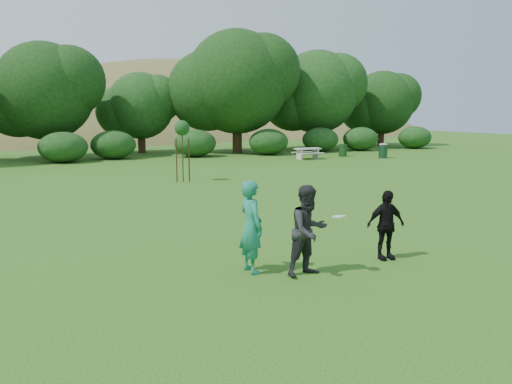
# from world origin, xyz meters

# --- Properties ---
(ground) EXTENTS (120.00, 120.00, 0.00)m
(ground) POSITION_xyz_m (0.00, 0.00, 0.00)
(ground) COLOR #19470C
(ground) RESTS_ON ground
(player_teal) EXTENTS (0.49, 0.71, 1.89)m
(player_teal) POSITION_xyz_m (-1.54, -0.07, 0.95)
(player_teal) COLOR #1B7A5E
(player_teal) RESTS_ON ground
(player_grey) EXTENTS (0.98, 0.82, 1.82)m
(player_grey) POSITION_xyz_m (-0.59, -0.73, 0.91)
(player_grey) COLOR #252528
(player_grey) RESTS_ON ground
(player_black) EXTENTS (0.94, 0.49, 1.54)m
(player_black) POSITION_xyz_m (1.52, -0.49, 0.77)
(player_black) COLOR black
(player_black) RESTS_ON ground
(trash_can_near) EXTENTS (0.60, 0.60, 0.90)m
(trash_can_near) POSITION_xyz_m (15.64, 21.46, 0.45)
(trash_can_near) COLOR #183E16
(trash_can_near) RESTS_ON ground
(frisbee) EXTENTS (0.27, 0.27, 0.06)m
(frisbee) POSITION_xyz_m (-0.05, -0.97, 1.19)
(frisbee) COLOR white
(frisbee) RESTS_ON ground
(sapling) EXTENTS (0.70, 0.70, 2.85)m
(sapling) POSITION_xyz_m (1.10, 13.42, 2.42)
(sapling) COLOR #3A2917
(sapling) RESTS_ON ground
(picnic_table) EXTENTS (1.80, 1.48, 0.76)m
(picnic_table) POSITION_xyz_m (12.24, 20.76, 0.52)
(picnic_table) COLOR beige
(picnic_table) RESTS_ON ground
(trash_can_lidded) EXTENTS (0.60, 0.60, 1.05)m
(trash_can_lidded) POSITION_xyz_m (17.49, 19.21, 0.54)
(trash_can_lidded) COLOR #13351E
(trash_can_lidded) RESTS_ON ground
(hillside) EXTENTS (150.00, 72.00, 52.00)m
(hillside) POSITION_xyz_m (-0.56, 68.45, -11.97)
(hillside) COLOR olive
(hillside) RESTS_ON ground
(tree_row) EXTENTS (53.92, 10.38, 9.62)m
(tree_row) POSITION_xyz_m (3.23, 28.68, 4.87)
(tree_row) COLOR #3A2616
(tree_row) RESTS_ON ground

